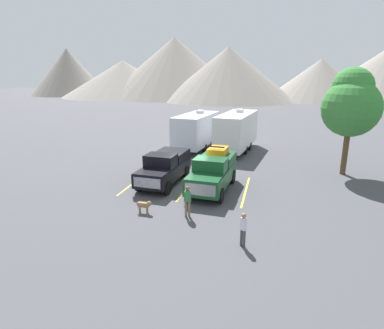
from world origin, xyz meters
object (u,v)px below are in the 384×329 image
camper_trailer_a (196,130)px  person_a (243,227)px  person_b (187,199)px  dog (145,205)px  pickup_truck_a (165,167)px  pickup_truck_b (213,171)px  camper_trailer_b (237,130)px

camper_trailer_a → person_a: camper_trailer_a is taller
person_b → dog: bearing=-176.9°
pickup_truck_a → pickup_truck_b: pickup_truck_b is taller
pickup_truck_a → camper_trailer_a: size_ratio=0.67×
pickup_truck_a → camper_trailer_b: bearing=71.3°
camper_trailer_a → camper_trailer_b: camper_trailer_b is taller
camper_trailer_a → dog: bearing=-86.8°
camper_trailer_b → pickup_truck_a: bearing=-108.7°
camper_trailer_a → person_a: 18.32m
pickup_truck_b → dog: 5.31m
pickup_truck_b → camper_trailer_b: size_ratio=0.63×
camper_trailer_a → pickup_truck_b: bearing=-71.1°
person_a → person_b: (-3.05, 2.28, 0.08)m
pickup_truck_a → camper_trailer_a: camper_trailer_a is taller
person_a → pickup_truck_b: bearing=111.1°
camper_trailer_b → person_a: size_ratio=5.65×
pickup_truck_a → camper_trailer_a: (-0.28, 10.19, 0.83)m
pickup_truck_b → dog: size_ratio=6.28×
person_a → person_b: 3.81m
pickup_truck_b → pickup_truck_a: bearing=173.0°
person_b → dog: person_b is taller
camper_trailer_a → dog: size_ratio=9.14×
pickup_truck_a → camper_trailer_a: bearing=91.6°
pickup_truck_a → dog: 4.95m
pickup_truck_a → person_a: 9.18m
pickup_truck_a → pickup_truck_b: bearing=-7.0°
pickup_truck_b → person_b: size_ratio=3.28×
pickup_truck_a → dog: size_ratio=6.10×
dog → pickup_truck_b: bearing=58.1°
camper_trailer_b → dog: 15.64m
camper_trailer_b → camper_trailer_a: bearing=-176.7°
pickup_truck_a → pickup_truck_b: 3.38m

